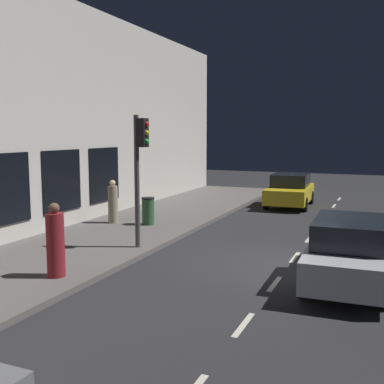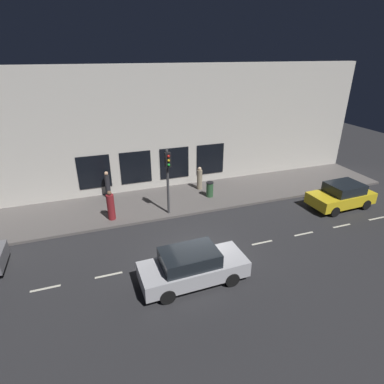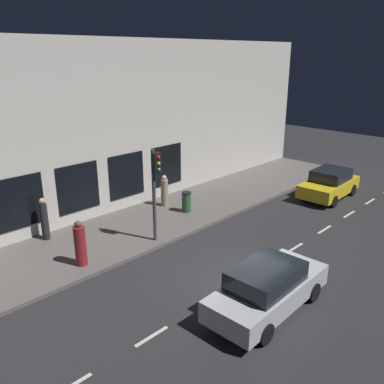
% 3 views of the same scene
% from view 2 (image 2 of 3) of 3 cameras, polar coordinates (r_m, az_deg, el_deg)
% --- Properties ---
extents(ground_plane, '(60.00, 60.00, 0.00)m').
position_cam_2_polar(ground_plane, '(15.42, 0.96, -11.72)').
color(ground_plane, '#28282B').
extents(sidewalk, '(4.50, 32.00, 0.15)m').
position_cam_2_polar(sidewalk, '(20.53, -5.05, -1.75)').
color(sidewalk, '#5B5654').
rests_on(sidewalk, ground).
extents(building_facade, '(0.65, 32.00, 8.41)m').
position_cam_2_polar(building_facade, '(21.50, -7.21, 11.04)').
color(building_facade, beige).
rests_on(building_facade, ground).
extents(lane_centre_line, '(0.12, 27.20, 0.01)m').
position_cam_2_polar(lane_centre_line, '(15.73, 4.45, -10.96)').
color(lane_centre_line, beige).
rests_on(lane_centre_line, ground).
extents(traffic_light, '(0.50, 0.32, 3.95)m').
position_cam_2_polar(traffic_light, '(17.76, -4.44, 3.64)').
color(traffic_light, '#424244').
rests_on(traffic_light, sidewalk).
extents(parked_car_1, '(2.12, 4.15, 1.58)m').
position_cam_2_polar(parked_car_1, '(21.79, 25.71, -0.55)').
color(parked_car_1, gold).
rests_on(parked_car_1, ground).
extents(parked_car_2, '(1.99, 4.61, 1.58)m').
position_cam_2_polar(parked_car_2, '(13.52, 0.07, -13.46)').
color(parked_car_2, '#B7B7BC').
rests_on(parked_car_2, ground).
extents(pedestrian_0, '(0.44, 0.44, 1.85)m').
position_cam_2_polar(pedestrian_0, '(21.22, -15.21, 1.17)').
color(pedestrian_0, '#232328').
rests_on(pedestrian_0, sidewalk).
extents(pedestrian_1, '(0.60, 0.60, 1.79)m').
position_cam_2_polar(pedestrian_1, '(18.47, -14.65, -2.56)').
color(pedestrian_1, maroon).
rests_on(pedestrian_1, sidewalk).
extents(pedestrian_2, '(0.40, 0.40, 1.65)m').
position_cam_2_polar(pedestrian_2, '(21.87, 1.40, 2.41)').
color(pedestrian_2, gray).
rests_on(pedestrian_2, sidewalk).
extents(trash_bin, '(0.49, 0.49, 1.03)m').
position_cam_2_polar(trash_bin, '(20.83, 3.27, 0.50)').
color(trash_bin, '#2D5633').
rests_on(trash_bin, sidewalk).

